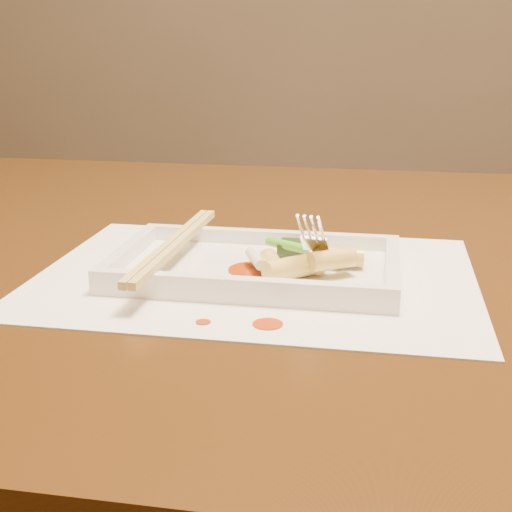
% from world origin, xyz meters
% --- Properties ---
extents(table, '(1.40, 0.90, 0.75)m').
position_xyz_m(table, '(0.00, 0.00, 0.65)').
color(table, black).
rests_on(table, ground).
extents(placemat, '(0.40, 0.30, 0.00)m').
position_xyz_m(placemat, '(0.02, -0.11, 0.75)').
color(placemat, white).
rests_on(placemat, table).
extents(sauce_splatter_a, '(0.02, 0.02, 0.00)m').
position_xyz_m(sauce_splatter_a, '(0.05, -0.22, 0.75)').
color(sauce_splatter_a, '#A02F04').
rests_on(sauce_splatter_a, placemat).
extents(sauce_splatter_b, '(0.01, 0.01, 0.00)m').
position_xyz_m(sauce_splatter_b, '(-0.00, -0.23, 0.75)').
color(sauce_splatter_b, '#A02F04').
rests_on(sauce_splatter_b, placemat).
extents(plate_base, '(0.26, 0.16, 0.01)m').
position_xyz_m(plate_base, '(0.02, -0.11, 0.76)').
color(plate_base, white).
rests_on(plate_base, placemat).
extents(plate_rim_far, '(0.26, 0.01, 0.01)m').
position_xyz_m(plate_rim_far, '(0.02, -0.04, 0.77)').
color(plate_rim_far, white).
rests_on(plate_rim_far, plate_base).
extents(plate_rim_near, '(0.26, 0.01, 0.01)m').
position_xyz_m(plate_rim_near, '(0.02, -0.18, 0.77)').
color(plate_rim_near, white).
rests_on(plate_rim_near, plate_base).
extents(plate_rim_left, '(0.01, 0.14, 0.01)m').
position_xyz_m(plate_rim_left, '(-0.11, -0.11, 0.77)').
color(plate_rim_left, white).
rests_on(plate_rim_left, plate_base).
extents(plate_rim_right, '(0.01, 0.14, 0.01)m').
position_xyz_m(plate_rim_right, '(0.14, -0.11, 0.77)').
color(plate_rim_right, white).
rests_on(plate_rim_right, plate_base).
extents(veg_piece, '(0.04, 0.03, 0.01)m').
position_xyz_m(veg_piece, '(0.05, -0.07, 0.77)').
color(veg_piece, black).
rests_on(veg_piece, plate_base).
extents(scallion_white, '(0.03, 0.04, 0.01)m').
position_xyz_m(scallion_white, '(0.02, -0.12, 0.77)').
color(scallion_white, '#EAEACC').
rests_on(scallion_white, plate_base).
extents(scallion_green, '(0.08, 0.05, 0.01)m').
position_xyz_m(scallion_green, '(0.06, -0.09, 0.77)').
color(scallion_green, '#3A9A18').
rests_on(scallion_green, plate_base).
extents(chopstick_a, '(0.01, 0.24, 0.01)m').
position_xyz_m(chopstick_a, '(-0.06, -0.11, 0.78)').
color(chopstick_a, tan).
rests_on(chopstick_a, plate_rim_near).
extents(chopstick_b, '(0.01, 0.24, 0.01)m').
position_xyz_m(chopstick_b, '(-0.06, -0.11, 0.78)').
color(chopstick_b, tan).
rests_on(chopstick_b, plate_rim_near).
extents(fork, '(0.09, 0.10, 0.14)m').
position_xyz_m(fork, '(0.09, -0.09, 0.83)').
color(fork, silver).
rests_on(fork, plate_base).
extents(sauce_blob_0, '(0.05, 0.05, 0.00)m').
position_xyz_m(sauce_blob_0, '(0.02, -0.12, 0.76)').
color(sauce_blob_0, '#A02F04').
rests_on(sauce_blob_0, plate_base).
extents(rice_cake_0, '(0.02, 0.05, 0.02)m').
position_xyz_m(rice_cake_0, '(0.07, -0.11, 0.77)').
color(rice_cake_0, '#ECDA6E').
rests_on(rice_cake_0, plate_base).
extents(rice_cake_1, '(0.03, 0.04, 0.02)m').
position_xyz_m(rice_cake_1, '(0.04, -0.13, 0.77)').
color(rice_cake_1, '#ECDA6E').
rests_on(rice_cake_1, plate_base).
extents(rice_cake_2, '(0.04, 0.04, 0.02)m').
position_xyz_m(rice_cake_2, '(0.09, -0.13, 0.78)').
color(rice_cake_2, '#ECDA6E').
rests_on(rice_cake_2, plate_base).
extents(rice_cake_3, '(0.05, 0.02, 0.02)m').
position_xyz_m(rice_cake_3, '(0.09, -0.10, 0.77)').
color(rice_cake_3, '#ECDA6E').
rests_on(rice_cake_3, plate_base).
extents(rice_cake_4, '(0.05, 0.05, 0.02)m').
position_xyz_m(rice_cake_4, '(0.05, -0.14, 0.77)').
color(rice_cake_4, '#ECDA6E').
rests_on(rice_cake_4, plate_base).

